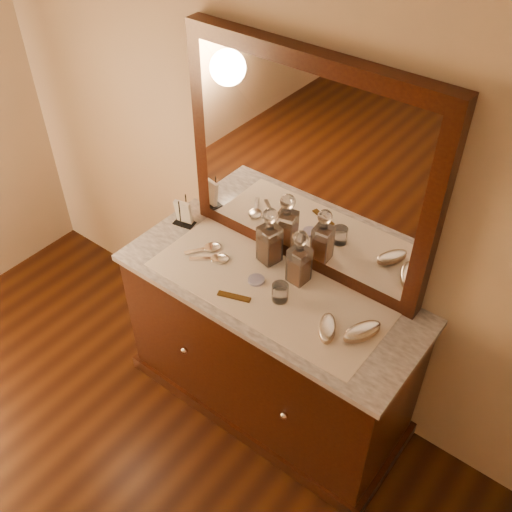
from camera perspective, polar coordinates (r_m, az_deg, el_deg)
name	(u,v)px	position (r m, az deg, el deg)	size (l,w,h in m)	color
dresser_cabinet	(268,349)	(2.96, 1.20, -9.06)	(1.40, 0.55, 0.82)	black
dresser_plinth	(267,393)	(3.25, 1.11, -13.21)	(1.46, 0.59, 0.08)	black
knob_left	(184,351)	(2.92, -6.98, -9.11)	(0.04, 0.04, 0.04)	silver
knob_right	(284,416)	(2.68, 2.74, -15.24)	(0.04, 0.04, 0.04)	silver
marble_top	(270,289)	(2.64, 1.33, -3.18)	(1.44, 0.59, 0.03)	white
mirror_frame	(307,168)	(2.48, 4.94, 8.53)	(1.20, 0.08, 1.00)	black
mirror_glass	(302,171)	(2.46, 4.50, 8.19)	(1.06, 0.01, 0.86)	white
lace_runner	(267,288)	(2.62, 1.07, -3.16)	(1.10, 0.45, 0.00)	white
pin_dish	(256,280)	(2.65, 0.03, -2.35)	(0.08, 0.08, 0.01)	white
comb	(234,297)	(2.58, -2.14, -3.96)	(0.15, 0.03, 0.01)	brown
napkin_rack	(184,214)	(2.96, -7.06, 4.12)	(0.12, 0.08, 0.16)	black
decanter_left	(270,241)	(2.68, 1.33, 1.45)	(0.11, 0.11, 0.30)	brown
decanter_right	(299,262)	(2.59, 4.23, -0.59)	(0.09, 0.09, 0.28)	brown
brush_near	(327,328)	(2.44, 6.93, -6.99)	(0.14, 0.17, 0.04)	#9C7C5F
brush_far	(362,332)	(2.45, 10.26, -7.24)	(0.14, 0.19, 0.05)	#9C7C5F
hand_mirror_outer	(209,248)	(2.82, -4.58, 0.81)	(0.14, 0.18, 0.02)	silver
hand_mirror_inner	(216,259)	(2.76, -3.89, -0.25)	(0.18, 0.15, 0.02)	silver
tumblers	(280,292)	(2.54, 2.35, -3.55)	(0.07, 0.07, 0.08)	white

